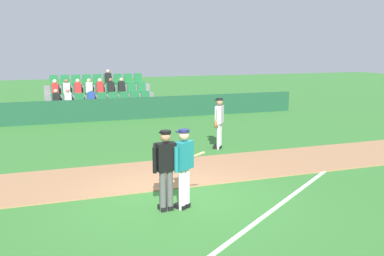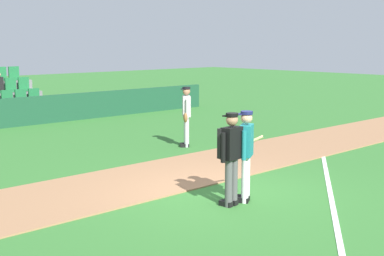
% 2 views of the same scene
% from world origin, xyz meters
% --- Properties ---
extents(ground_plane, '(80.00, 80.00, 0.00)m').
position_xyz_m(ground_plane, '(0.00, 0.00, 0.00)').
color(ground_plane, '#33702D').
extents(infield_dirt_path, '(28.00, 2.70, 0.03)m').
position_xyz_m(infield_dirt_path, '(0.00, 1.98, 0.01)').
color(infield_dirt_path, '#9E704C').
rests_on(infield_dirt_path, ground).
extents(foul_line_chalk, '(9.80, 7.09, 0.01)m').
position_xyz_m(foul_line_chalk, '(3.00, -0.50, 0.01)').
color(foul_line_chalk, white).
rests_on(foul_line_chalk, ground).
extents(batter_teal_jersey, '(0.74, 0.70, 1.76)m').
position_xyz_m(batter_teal_jersey, '(0.01, -0.63, 0.97)').
color(batter_teal_jersey, white).
rests_on(batter_teal_jersey, ground).
extents(umpire_home_plate, '(0.59, 0.33, 1.76)m').
position_xyz_m(umpire_home_plate, '(-0.40, -0.61, 1.00)').
color(umpire_home_plate, '#4C4C4C').
rests_on(umpire_home_plate, ground).
extents(runner_grey_jersey, '(0.52, 0.54, 1.76)m').
position_xyz_m(runner_grey_jersey, '(2.88, 4.21, 0.96)').
color(runner_grey_jersey, '#B2B2B2').
rests_on(runner_grey_jersey, ground).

